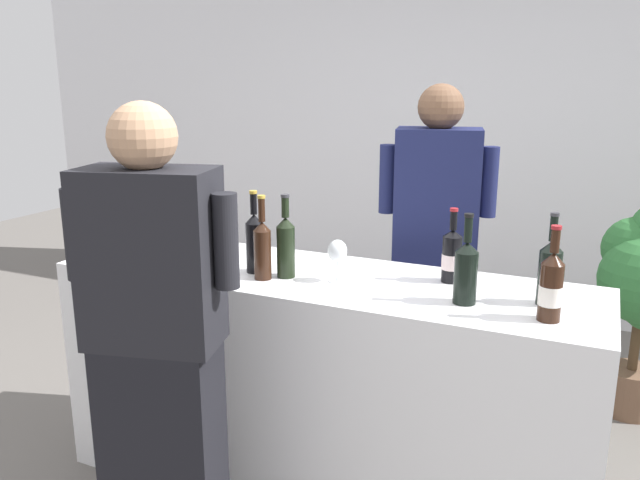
# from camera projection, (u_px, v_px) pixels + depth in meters

# --- Properties ---
(wall_back) EXTENTS (8.00, 0.10, 2.80)m
(wall_back) POSITION_uv_depth(u_px,v_px,m) (461.00, 130.00, 4.81)
(wall_back) COLOR white
(wall_back) RESTS_ON ground_plane
(counter) EXTENTS (2.26, 0.64, 0.99)m
(counter) POSITION_uv_depth(u_px,v_px,m) (320.00, 384.00, 2.74)
(counter) COLOR white
(counter) RESTS_ON ground_plane
(wine_bottle_0) EXTENTS (0.07, 0.07, 0.34)m
(wine_bottle_0) POSITION_uv_depth(u_px,v_px,m) (262.00, 248.00, 2.54)
(wine_bottle_0) COLOR black
(wine_bottle_0) RESTS_ON counter
(wine_bottle_1) EXTENTS (0.08, 0.08, 0.31)m
(wine_bottle_1) POSITION_uv_depth(u_px,v_px,m) (149.00, 225.00, 2.99)
(wine_bottle_1) COLOR black
(wine_bottle_1) RESTS_ON counter
(wine_bottle_2) EXTENTS (0.08, 0.08, 0.33)m
(wine_bottle_2) POSITION_uv_depth(u_px,v_px,m) (466.00, 271.00, 2.26)
(wine_bottle_2) COLOR black
(wine_bottle_2) RESTS_ON counter
(wine_bottle_3) EXTENTS (0.08, 0.08, 0.34)m
(wine_bottle_3) POSITION_uv_depth(u_px,v_px,m) (286.00, 245.00, 2.56)
(wine_bottle_3) COLOR black
(wine_bottle_3) RESTS_ON counter
(wine_bottle_4) EXTENTS (0.08, 0.08, 0.34)m
(wine_bottle_4) POSITION_uv_depth(u_px,v_px,m) (550.00, 271.00, 2.25)
(wine_bottle_4) COLOR black
(wine_bottle_4) RESTS_ON counter
(wine_bottle_5) EXTENTS (0.07, 0.07, 0.35)m
(wine_bottle_5) POSITION_uv_depth(u_px,v_px,m) (254.00, 241.00, 2.63)
(wine_bottle_5) COLOR black
(wine_bottle_5) RESTS_ON counter
(wine_bottle_6) EXTENTS (0.08, 0.08, 0.30)m
(wine_bottle_6) POSITION_uv_depth(u_px,v_px,m) (452.00, 256.00, 2.51)
(wine_bottle_6) COLOR black
(wine_bottle_6) RESTS_ON counter
(wine_bottle_7) EXTENTS (0.08, 0.08, 0.33)m
(wine_bottle_7) POSITION_uv_depth(u_px,v_px,m) (551.00, 287.00, 2.10)
(wine_bottle_7) COLOR black
(wine_bottle_7) RESTS_ON counter
(wine_glass) EXTENTS (0.08, 0.08, 0.17)m
(wine_glass) POSITION_uv_depth(u_px,v_px,m) (337.00, 253.00, 2.51)
(wine_glass) COLOR silver
(wine_glass) RESTS_ON counter
(ice_bucket) EXTENTS (0.21, 0.21, 0.21)m
(ice_bucket) POSITION_uv_depth(u_px,v_px,m) (199.00, 237.00, 2.81)
(ice_bucket) COLOR silver
(ice_bucket) RESTS_ON counter
(person_server) EXTENTS (0.54, 0.32, 1.76)m
(person_server) POSITION_uv_depth(u_px,v_px,m) (433.00, 270.00, 3.12)
(person_server) COLOR black
(person_server) RESTS_ON ground_plane
(person_guest) EXTENTS (0.58, 0.34, 1.71)m
(person_guest) POSITION_uv_depth(u_px,v_px,m) (158.00, 364.00, 2.15)
(person_guest) COLOR black
(person_guest) RESTS_ON ground_plane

